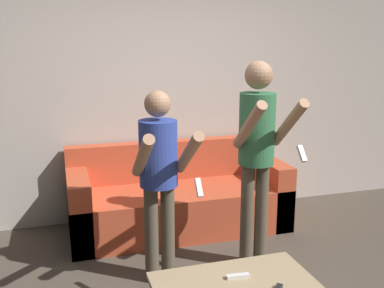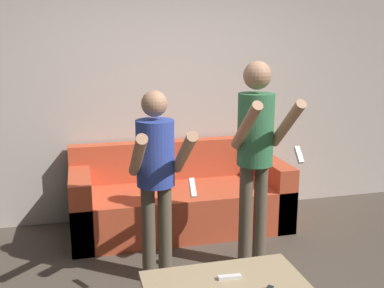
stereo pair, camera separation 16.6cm
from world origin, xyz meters
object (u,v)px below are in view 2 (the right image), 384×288
(couch, at_px, (180,200))
(person_standing_right, at_px, (256,145))
(remote_far, at_px, (230,277))
(person_standing_left, at_px, (156,169))

(couch, bearing_deg, person_standing_right, -67.44)
(person_standing_right, height_order, remote_far, person_standing_right)
(couch, xyz_separation_m, remote_far, (-0.08, -1.78, 0.12))
(person_standing_right, bearing_deg, remote_far, -121.16)
(couch, relative_size, person_standing_right, 1.25)
(couch, height_order, remote_far, couch)
(person_standing_left, relative_size, remote_far, 10.03)
(couch, distance_m, person_standing_left, 1.24)
(person_standing_left, height_order, person_standing_right, person_standing_right)
(couch, bearing_deg, person_standing_left, -112.38)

